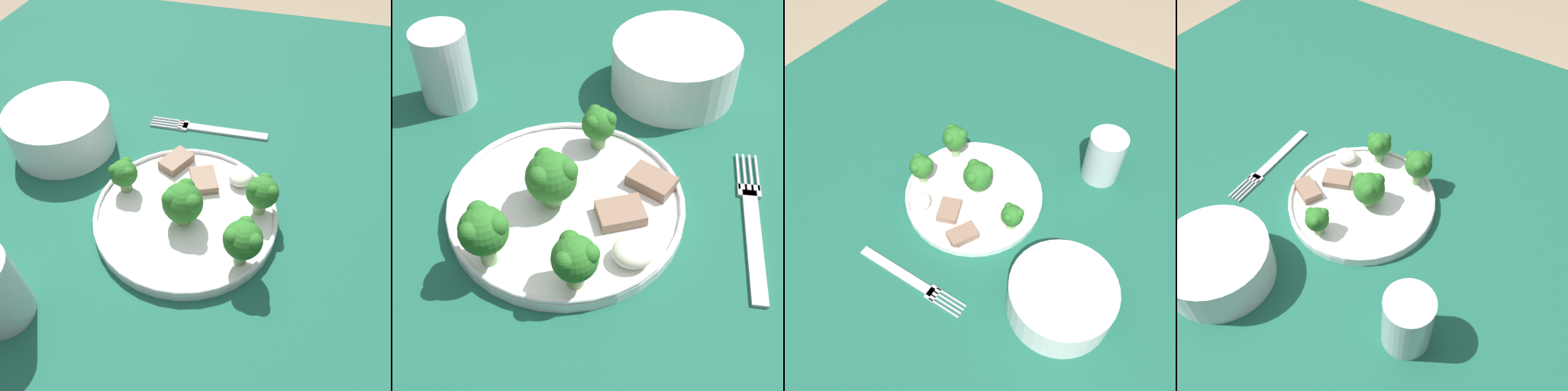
% 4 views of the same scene
% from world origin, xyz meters
% --- Properties ---
extents(table, '(1.21, 1.15, 0.74)m').
position_xyz_m(table, '(0.00, 0.00, 0.65)').
color(table, '#195642').
rests_on(table, ground_plane).
extents(dinner_plate, '(0.24, 0.24, 0.02)m').
position_xyz_m(dinner_plate, '(-0.06, -0.01, 0.75)').
color(dinner_plate, white).
rests_on(dinner_plate, table).
extents(fork, '(0.03, 0.19, 0.00)m').
position_xyz_m(fork, '(0.13, 0.00, 0.74)').
color(fork, '#B2B2B7').
rests_on(fork, table).
extents(cream_bowl, '(0.15, 0.15, 0.07)m').
position_xyz_m(cream_bowl, '(0.03, 0.21, 0.77)').
color(cream_bowl, white).
rests_on(cream_bowl, table).
extents(drinking_glass, '(0.06, 0.06, 0.10)m').
position_xyz_m(drinking_glass, '(-0.23, 0.14, 0.78)').
color(drinking_glass, silver).
rests_on(drinking_glass, table).
extents(broccoli_floret_near_rim_left, '(0.05, 0.05, 0.06)m').
position_xyz_m(broccoli_floret_near_rim_left, '(-0.07, -0.01, 0.79)').
color(broccoli_floret_near_rim_left, '#7FA866').
rests_on(broccoli_floret_near_rim_left, dinner_plate).
extents(broccoli_floret_center_left, '(0.04, 0.04, 0.06)m').
position_xyz_m(broccoli_floret_center_left, '(-0.03, -0.10, 0.79)').
color(broccoli_floret_center_left, '#7FA866').
rests_on(broccoli_floret_center_left, dinner_plate).
extents(broccoli_floret_back_left, '(0.04, 0.04, 0.05)m').
position_xyz_m(broccoli_floret_back_left, '(-0.04, 0.08, 0.78)').
color(broccoli_floret_back_left, '#7FA866').
rests_on(broccoli_floret_back_left, dinner_plate).
extents(broccoli_floret_front_left, '(0.05, 0.04, 0.07)m').
position_xyz_m(broccoli_floret_front_left, '(-0.11, -0.09, 0.79)').
color(broccoli_floret_front_left, '#7FA866').
rests_on(broccoli_floret_front_left, dinner_plate).
extents(meat_slice_front_slice, '(0.06, 0.05, 0.01)m').
position_xyz_m(meat_slice_front_slice, '(-0.00, -0.02, 0.76)').
color(meat_slice_front_slice, '#846651').
rests_on(meat_slice_front_slice, dinner_plate).
extents(meat_slice_middle_slice, '(0.06, 0.05, 0.01)m').
position_xyz_m(meat_slice_middle_slice, '(0.03, 0.03, 0.76)').
color(meat_slice_middle_slice, '#846651').
rests_on(meat_slice_middle_slice, dinner_plate).
extents(sauce_dollop, '(0.04, 0.03, 0.02)m').
position_xyz_m(sauce_dollop, '(0.02, -0.07, 0.76)').
color(sauce_dollop, silver).
rests_on(sauce_dollop, dinner_plate).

